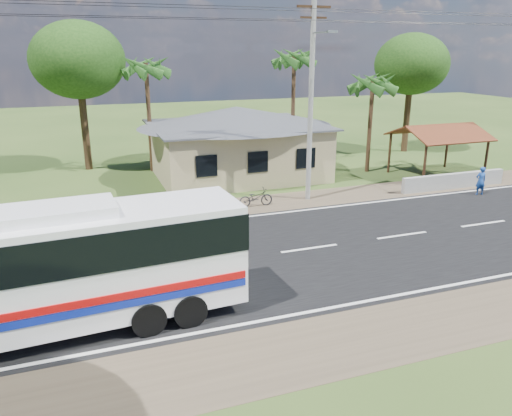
{
  "coord_description": "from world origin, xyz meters",
  "views": [
    {
      "loc": [
        -8.48,
        -17.14,
        7.86
      ],
      "look_at": [
        -1.98,
        1.0,
        1.68
      ],
      "focal_mm": 35.0,
      "sensor_mm": 36.0,
      "label": 1
    }
  ],
  "objects_px": {
    "waiting_shed": "(439,134)",
    "person": "(481,181)",
    "motorcycle": "(256,198)",
    "coach_bus": "(25,267)"
  },
  "relations": [
    {
      "from": "waiting_shed",
      "to": "person",
      "type": "xyz_separation_m",
      "value": [
        -0.56,
        -4.5,
        -1.92
      ]
    },
    {
      "from": "waiting_shed",
      "to": "motorcycle",
      "type": "relative_size",
      "value": 2.87
    },
    {
      "from": "coach_bus",
      "to": "person",
      "type": "relative_size",
      "value": 7.68
    },
    {
      "from": "waiting_shed",
      "to": "coach_bus",
      "type": "xyz_separation_m",
      "value": [
        -23.23,
        -11.8,
        -0.56
      ]
    },
    {
      "from": "motorcycle",
      "to": "person",
      "type": "height_order",
      "value": "person"
    },
    {
      "from": "motorcycle",
      "to": "person",
      "type": "bearing_deg",
      "value": -100.22
    },
    {
      "from": "coach_bus",
      "to": "person",
      "type": "bearing_deg",
      "value": 14.34
    },
    {
      "from": "coach_bus",
      "to": "person",
      "type": "height_order",
      "value": "coach_bus"
    },
    {
      "from": "person",
      "to": "coach_bus",
      "type": "bearing_deg",
      "value": 29.62
    },
    {
      "from": "motorcycle",
      "to": "waiting_shed",
      "type": "bearing_deg",
      "value": -80.34
    }
  ]
}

